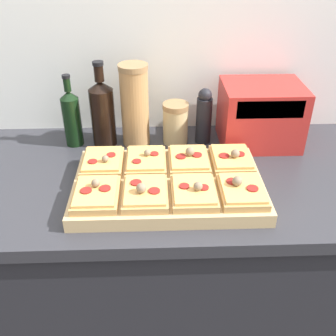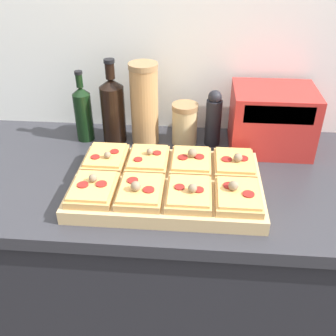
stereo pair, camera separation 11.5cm
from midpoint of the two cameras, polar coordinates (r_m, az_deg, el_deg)
wall_back at (r=1.43m, az=-3.07°, el=18.14°), size 6.00×0.06×2.50m
kitchen_counter at (r=1.54m, az=-2.32°, el=-15.30°), size 2.63×0.67×0.93m
cutting_board at (r=1.14m, az=-2.82°, el=-2.60°), size 0.54×0.35×0.04m
pizza_slice_back_left at (r=1.21m, az=-12.14°, el=0.83°), size 0.12×0.16×0.05m
pizza_slice_back_midleft at (r=1.20m, az=-5.97°, el=0.97°), size 0.12×0.16×0.05m
pizza_slice_back_midright at (r=1.20m, az=0.31°, el=1.13°), size 0.12×0.16×0.06m
pizza_slice_back_right at (r=1.21m, az=6.55°, el=1.22°), size 0.12×0.16×0.05m
pizza_slice_front_left at (r=1.08m, az=-13.40°, el=-3.77°), size 0.12×0.16×0.05m
pizza_slice_front_midleft at (r=1.06m, az=-6.46°, el=-3.71°), size 0.12×0.16×0.06m
pizza_slice_front_midright at (r=1.06m, az=0.69°, el=-3.59°), size 0.12×0.16×0.05m
pizza_slice_front_right at (r=1.07m, az=7.68°, el=-3.37°), size 0.12×0.16×0.06m
olive_oil_bottle at (r=1.41m, az=-16.12°, el=7.06°), size 0.06×0.06×0.25m
wine_bottle at (r=1.38m, az=-11.87°, el=7.92°), size 0.08×0.08×0.29m
grain_jar_tall at (r=1.35m, az=-7.31°, el=8.93°), size 0.10×0.10×0.28m
grain_jar_short at (r=1.38m, az=-1.30°, el=6.47°), size 0.09×0.09×0.15m
pepper_mill at (r=1.37m, az=2.84°, el=7.42°), size 0.05×0.05×0.20m
toaster_oven at (r=1.39m, az=10.98°, el=7.59°), size 0.29×0.21×0.21m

